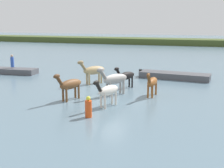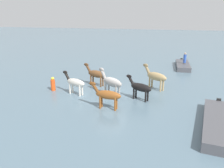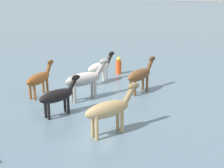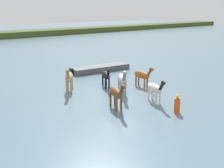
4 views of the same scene
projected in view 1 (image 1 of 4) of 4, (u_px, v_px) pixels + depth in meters
name	position (u px, v px, depth m)	size (l,w,h in m)	color
ground_plane	(108.00, 96.00, 20.49)	(172.03, 172.03, 0.00)	slate
distant_shoreline	(177.00, 45.00, 62.49)	(154.83, 6.00, 2.40)	#425125
horse_chestnut_trailing	(70.00, 85.00, 19.13)	(1.12, 2.36, 1.85)	brown
horse_dark_mare	(114.00, 79.00, 20.41)	(1.72, 2.39, 2.01)	#9E9993
horse_gray_outer	(152.00, 82.00, 20.14)	(0.63, 2.25, 1.75)	brown
horse_rear_stallion	(108.00, 91.00, 17.68)	(1.07, 2.24, 1.75)	silver
horse_lead	(93.00, 70.00, 24.02)	(1.74, 2.33, 1.98)	tan
horse_pinto_flank	(126.00, 76.00, 22.46)	(1.24, 2.15, 1.72)	black
boat_dinghy_port	(10.00, 72.00, 28.96)	(5.50, 1.84, 0.76)	#4C4C51
boat_skiff_near	(174.00, 77.00, 26.37)	(6.28, 2.26, 0.78)	#4C4C51
person_boatman_standing	(12.00, 61.00, 28.85)	(0.32, 0.32, 1.19)	#2D51B2
buoy_channel_marker	(88.00, 108.00, 15.86)	(0.36, 0.36, 1.14)	#E54C19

